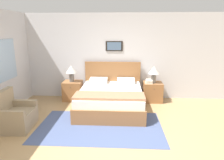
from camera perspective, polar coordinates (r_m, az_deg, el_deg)
name	(u,v)px	position (r m, az deg, el deg)	size (l,w,h in m)	color
ground_plane	(110,150)	(3.81, -0.61, -19.27)	(16.00, 16.00, 0.00)	tan
wall_back	(116,57)	(6.19, 1.16, 6.68)	(7.90, 0.09, 2.60)	silver
wall_left	(0,64)	(5.58, -29.41, 4.07)	(0.08, 5.33, 2.60)	silver
area_rug_main	(100,126)	(4.59, -3.48, -13.10)	(2.75, 1.64, 0.01)	#47567F
bed	(111,98)	(5.41, -0.33, -5.24)	(1.70, 1.96, 1.16)	#936038
armchair	(15,116)	(4.89, -26.00, -9.18)	(0.69, 0.77, 0.85)	#998466
nightstand_near_window	(73,90)	(6.27, -11.13, -2.96)	(0.55, 0.52, 0.58)	#936038
nightstand_by_door	(153,92)	(6.15, 11.52, -3.33)	(0.55, 0.52, 0.58)	#936038
table_lamp_near_window	(71,71)	(6.10, -11.55, 2.65)	(0.33, 0.33, 0.50)	slate
table_lamp_by_door	(154,71)	(5.97, 11.88, 2.39)	(0.33, 0.33, 0.50)	slate
book_thick_bottom	(149,82)	(6.00, 10.56, -0.66)	(0.25, 0.28, 0.04)	silver
book_hardcover_middle	(149,81)	(5.99, 10.57, -0.34)	(0.21, 0.26, 0.03)	silver
book_novel_upper	(149,80)	(5.99, 10.58, -0.06)	(0.24, 0.31, 0.03)	silver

